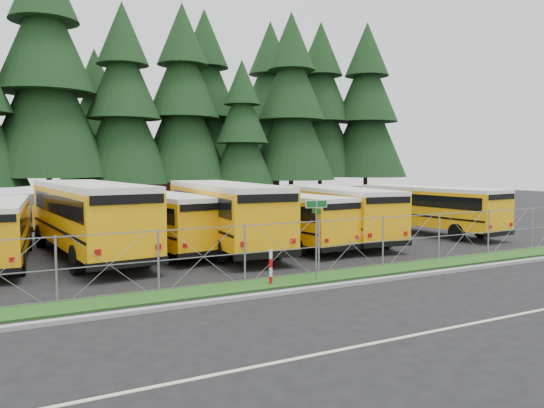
{
  "coord_description": "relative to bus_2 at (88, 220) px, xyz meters",
  "views": [
    {
      "loc": [
        -11.53,
        -17.26,
        4.05
      ],
      "look_at": [
        -0.31,
        4.0,
        2.22
      ],
      "focal_mm": 35.0,
      "sensor_mm": 36.0,
      "label": 1
    }
  ],
  "objects": [
    {
      "name": "grass_verge",
      "position": [
        7.96,
        -8.34,
        -1.59
      ],
      "size": [
        50.0,
        1.4,
        0.06
      ],
      "primitive_type": "cube",
      "color": "#1B4213",
      "rests_on": "ground"
    },
    {
      "name": "conifer_8",
      "position": [
        26.45,
        22.34,
        7.61
      ],
      "size": [
        8.34,
        8.34,
        18.45
      ],
      "primitive_type": null,
      "color": "black",
      "rests_on": "ground"
    },
    {
      "name": "striped_bollard",
      "position": [
        4.52,
        -8.48,
        -1.02
      ],
      "size": [
        0.11,
        0.11,
        1.2
      ],
      "primitive_type": "cylinder",
      "color": "#B20C0C",
      "rests_on": "ground"
    },
    {
      "name": "street_sign",
      "position": [
        6.17,
        -8.68,
        0.42
      ],
      "size": [
        0.84,
        0.55,
        2.81
      ],
      "color": "gray",
      "rests_on": "ground"
    },
    {
      "name": "bus_east",
      "position": [
        18.53,
        -1.04,
        -0.25
      ],
      "size": [
        3.54,
        10.6,
        2.73
      ],
      "primitive_type": null,
      "rotation": [
        0.0,
        0.0,
        0.11
      ],
      "color": "#FFAD08",
      "rests_on": "ground"
    },
    {
      "name": "bus_2",
      "position": [
        0.0,
        0.0,
        0.0
      ],
      "size": [
        3.96,
        12.54,
        3.24
      ],
      "primitive_type": null,
      "rotation": [
        0.0,
        0.0,
        0.09
      ],
      "color": "#FFAD08",
      "rests_on": "ground"
    },
    {
      "name": "conifer_7",
      "position": [
        20.59,
        18.15,
        7.21
      ],
      "size": [
        7.98,
        7.98,
        17.65
      ],
      "primitive_type": null,
      "color": "black",
      "rests_on": "ground"
    },
    {
      "name": "conifer_6",
      "position": [
        15.35,
        17.39,
        4.8
      ],
      "size": [
        5.8,
        5.8,
        12.83
      ],
      "primitive_type": null,
      "color": "black",
      "rests_on": "ground"
    },
    {
      "name": "chainlink_fence",
      "position": [
        7.96,
        -7.64,
        -0.62
      ],
      "size": [
        44.0,
        0.1,
        2.0
      ],
      "primitive_type": null,
      "color": "gray",
      "rests_on": "ground"
    },
    {
      "name": "brick_building",
      "position": [
        13.96,
        33.36,
        1.38
      ],
      "size": [
        22.0,
        10.0,
        6.0
      ],
      "primitive_type": "cube",
      "color": "brown",
      "rests_on": "ground"
    },
    {
      "name": "conifer_13",
      "position": [
        23.45,
        27.7,
        8.07
      ],
      "size": [
        8.76,
        8.76,
        19.37
      ],
      "primitive_type": null,
      "color": "black",
      "rests_on": "ground"
    },
    {
      "name": "ground",
      "position": [
        7.96,
        -6.64,
        -1.62
      ],
      "size": [
        120.0,
        120.0,
        0.0
      ],
      "primitive_type": "plane",
      "color": "black",
      "rests_on": "ground"
    },
    {
      "name": "conifer_4",
      "position": [
        5.85,
        19.22,
        6.77
      ],
      "size": [
        7.59,
        7.59,
        16.78
      ],
      "primitive_type": null,
      "color": "black",
      "rests_on": "ground"
    },
    {
      "name": "bus_6",
      "position": [
        12.26,
        -1.01,
        -0.21
      ],
      "size": [
        3.8,
        10.95,
        2.81
      ],
      "primitive_type": null,
      "rotation": [
        0.0,
        0.0,
        -0.12
      ],
      "color": "#FFAD08",
      "rests_on": "ground"
    },
    {
      "name": "conifer_12",
      "position": [
        14.47,
        23.87,
        7.64
      ],
      "size": [
        8.37,
        8.37,
        18.51
      ],
      "primitive_type": null,
      "color": "black",
      "rests_on": "ground"
    },
    {
      "name": "bus_5",
      "position": [
        8.94,
        -1.19,
        -0.33
      ],
      "size": [
        3.25,
        10.02,
        2.58
      ],
      "primitive_type": null,
      "rotation": [
        0.0,
        0.0,
        0.1
      ],
      "color": "#FFAD08",
      "rests_on": "ground"
    },
    {
      "name": "curb",
      "position": [
        7.96,
        -9.74,
        -1.56
      ],
      "size": [
        50.0,
        0.25,
        0.12
      ],
      "primitive_type": "cube",
      "color": "gray",
      "rests_on": "ground"
    },
    {
      "name": "bus_3",
      "position": [
        3.13,
        0.23,
        -0.27
      ],
      "size": [
        3.69,
        10.51,
        2.7
      ],
      "primitive_type": null,
      "rotation": [
        0.0,
        0.0,
        0.12
      ],
      "color": "#FFAD08",
      "rests_on": "ground"
    },
    {
      "name": "conifer_5",
      "position": [
        10.9,
        19.66,
        7.13
      ],
      "size": [
        7.91,
        7.91,
        17.5
      ],
      "primitive_type": null,
      "color": "black",
      "rests_on": "ground"
    },
    {
      "name": "conifer_11",
      "position": [
        4.92,
        26.57,
        5.61
      ],
      "size": [
        6.53,
        6.53,
        14.45
      ],
      "primitive_type": null,
      "color": "black",
      "rests_on": "ground"
    },
    {
      "name": "road_lane_line",
      "position": [
        7.96,
        -14.64,
        -1.61
      ],
      "size": [
        50.0,
        0.12,
        0.01
      ],
      "primitive_type": "cube",
      "color": "beige",
      "rests_on": "ground"
    },
    {
      "name": "conifer_9",
      "position": [
        30.45,
        19.92,
        7.55
      ],
      "size": [
        8.29,
        8.29,
        18.34
      ],
      "primitive_type": null,
      "color": "black",
      "rests_on": "ground"
    },
    {
      "name": "bus_4",
      "position": [
        5.94,
        -0.78,
        -0.05
      ],
      "size": [
        3.63,
        12.15,
        3.14
      ],
      "primitive_type": null,
      "rotation": [
        0.0,
        0.0,
        -0.07
      ],
      "color": "#FFAD08",
      "rests_on": "ground"
    },
    {
      "name": "conifer_3",
      "position": [
        0.23,
        19.6,
        8.73
      ],
      "size": [
        9.36,
        9.36,
        20.7
      ],
      "primitive_type": null,
      "color": "black",
      "rests_on": "ground"
    }
  ]
}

